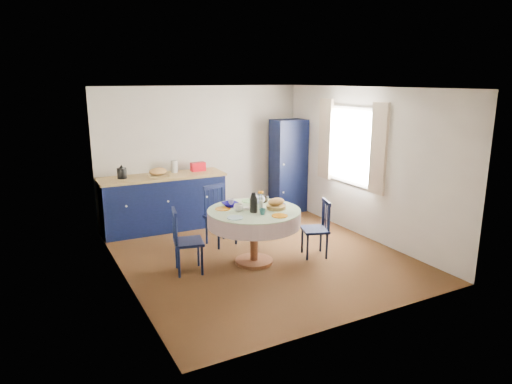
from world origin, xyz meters
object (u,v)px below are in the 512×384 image
Objects in this scene: mug_d at (231,202)px; kitchen_counter at (163,202)px; pantry_cabinet at (288,166)px; chair_right at (317,228)px; chair_far at (219,215)px; mug_b at (262,212)px; dining_table at (254,218)px; mug_c at (264,199)px; chair_left at (185,240)px; cobalt_bowl at (230,205)px; mug_a at (238,208)px.

kitchen_counter is at bearing 106.43° from mug_d.
chair_right is (-0.90, -2.30, -0.49)m from pantry_cabinet.
chair_far is at bearing -118.29° from chair_right.
kitchen_counter is 24.55× the size of mug_b.
chair_far is (-0.12, 0.99, -0.20)m from dining_table.
dining_table is 0.45m from mug_c.
chair_left is 0.95× the size of chair_far.
chair_left is 3.79× the size of cobalt_bowl.
chair_far is 9.80× the size of mug_d.
mug_a is at bearing -110.13° from chair_far.
chair_left is 0.86m from cobalt_bowl.
chair_left is at bearing -144.73° from pantry_cabinet.
kitchen_counter is at bearing 104.22° from cobalt_bowl.
chair_left is 1.13m from mug_b.
chair_far is 1.11× the size of chair_right.
chair_far is at bearing 84.34° from mug_d.
mug_a reaches higher than mug_b.
chair_right is 3.60× the size of cobalt_bowl.
chair_far is at bearing 95.04° from mug_b.
pantry_cabinet is at bearing 49.59° from mug_c.
dining_table is 1.01m from chair_right.
pantry_cabinet is 3.02m from mug_b.
mug_b is 0.62m from cobalt_bowl.
dining_table reaches higher than chair_far.
mug_b is at bearing -127.50° from pantry_cabinet.
dining_table is at bearing -70.01° from kitchen_counter.
dining_table is 0.47m from mug_d.
mug_c is (1.30, 0.12, 0.39)m from chair_left.
mug_d is (-1.15, 0.59, 0.41)m from chair_right.
mug_c is (1.01, -1.88, 0.36)m from kitchen_counter.
kitchen_counter is 2.16m from mug_c.
kitchen_counter reaches higher than chair_right.
mug_a reaches higher than chair_right.
mug_c is (0.31, 0.28, 0.17)m from dining_table.
chair_far reaches higher than mug_b.
mug_b is at bearing -75.71° from mug_d.
mug_c reaches higher than cobalt_bowl.
mug_d is (0.52, -1.75, 0.35)m from kitchen_counter.
dining_table reaches higher than mug_a.
cobalt_bowl is at bearing -120.67° from mug_d.
mug_d is 0.41× the size of cobalt_bowl.
pantry_cabinet is 2.51m from chair_right.
mug_b reaches higher than cobalt_bowl.
kitchen_counter is 1.30m from chair_far.
mug_c is at bearing -14.09° from mug_d.
chair_far is (0.87, 0.83, 0.02)m from chair_left.
mug_b is at bearing -72.16° from kitchen_counter.
mug_d is at bearing 104.29° from mug_b.
dining_table is 0.42m from cobalt_bowl.
kitchen_counter is 2.54× the size of chair_right.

